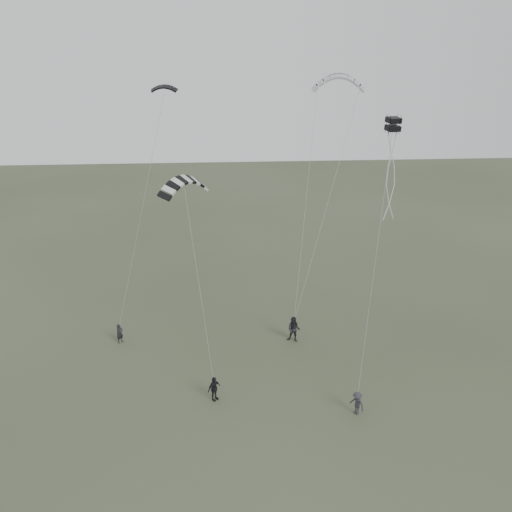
{
  "coord_description": "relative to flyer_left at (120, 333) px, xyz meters",
  "views": [
    {
      "loc": [
        -0.88,
        -25.14,
        19.71
      ],
      "look_at": [
        1.29,
        5.05,
        7.22
      ],
      "focal_mm": 35.0,
      "sensor_mm": 36.0,
      "label": 1
    }
  ],
  "objects": [
    {
      "name": "kite_pale_large",
      "position": [
        16.81,
        7.78,
        17.17
      ],
      "size": [
        4.2,
        1.97,
        1.83
      ],
      "primitive_type": null,
      "rotation": [
        0.24,
        0.0,
        -0.17
      ],
      "color": "#ACAFB1",
      "rests_on": "flyer_right"
    },
    {
      "name": "ground",
      "position": [
        8.5,
        -6.74,
        -0.74
      ],
      "size": [
        140.0,
        140.0,
        0.0
      ],
      "primitive_type": "plane",
      "color": "#333E29",
      "rests_on": "ground"
    },
    {
      "name": "flyer_center",
      "position": [
        6.87,
        -6.99,
        0.07
      ],
      "size": [
        0.97,
        0.92,
        1.61
      ],
      "primitive_type": "imported",
      "rotation": [
        0.0,
        0.0,
        0.72
      ],
      "color": "black",
      "rests_on": "ground"
    },
    {
      "name": "kite_dark_small",
      "position": [
        4.08,
        2.76,
        16.8
      ],
      "size": [
        1.74,
        0.79,
        0.67
      ],
      "primitive_type": null,
      "rotation": [
        0.32,
        0.0,
        -0.08
      ],
      "color": "black",
      "rests_on": "flyer_left"
    },
    {
      "name": "flyer_right",
      "position": [
        12.62,
        -0.74,
        0.24
      ],
      "size": [
        1.17,
        1.06,
        1.95
      ],
      "primitive_type": "imported",
      "rotation": [
        0.0,
        0.0,
        -0.41
      ],
      "color": "black",
      "rests_on": "ground"
    },
    {
      "name": "flyer_left",
      "position": [
        0.0,
        0.0,
        0.0
      ],
      "size": [
        0.63,
        0.63,
        1.47
      ],
      "primitive_type": "imported",
      "rotation": [
        0.0,
        0.0,
        0.79
      ],
      "color": "black",
      "rests_on": "ground"
    },
    {
      "name": "kite_striped",
      "position": [
        5.5,
        -3.49,
        12.11
      ],
      "size": [
        3.18,
        3.16,
        1.47
      ],
      "primitive_type": null,
      "rotation": [
        0.36,
        0.0,
        0.78
      ],
      "color": "black",
      "rests_on": "flyer_center"
    },
    {
      "name": "flyer_far",
      "position": [
        15.16,
        -8.87,
        0.01
      ],
      "size": [
        1.03,
        1.11,
        1.5
      ],
      "primitive_type": "imported",
      "rotation": [
        0.0,
        0.0,
        -0.92
      ],
      "color": "#2B2C31",
      "rests_on": "ground"
    },
    {
      "name": "kite_box",
      "position": [
        17.31,
        -3.99,
        15.18
      ],
      "size": [
        0.84,
        0.89,
        0.79
      ],
      "primitive_type": null,
      "rotation": [
        0.09,
        0.0,
        0.25
      ],
      "color": "black",
      "rests_on": "flyer_far"
    }
  ]
}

